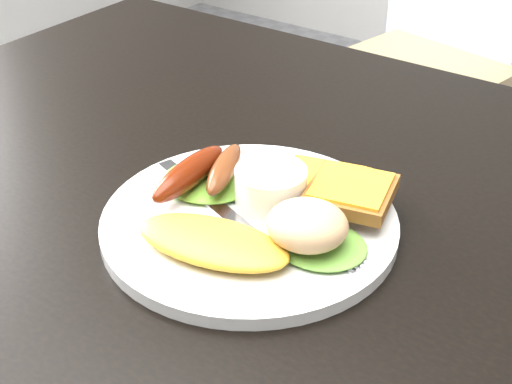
# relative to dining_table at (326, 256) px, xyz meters

# --- Properties ---
(dining_table) EXTENTS (1.20, 0.80, 0.04)m
(dining_table) POSITION_rel_dining_table_xyz_m (0.00, 0.00, 0.00)
(dining_table) COLOR black
(dining_table) RESTS_ON ground
(dining_chair) EXTENTS (0.44, 0.44, 0.04)m
(dining_chair) POSITION_rel_dining_table_xyz_m (-0.34, 1.05, -0.28)
(dining_chair) COLOR tan
(dining_chair) RESTS_ON ground
(plate) EXTENTS (0.26, 0.26, 0.01)m
(plate) POSITION_rel_dining_table_xyz_m (-0.06, -0.03, 0.03)
(plate) COLOR white
(plate) RESTS_ON dining_table
(lettuce_left) EXTENTS (0.10, 0.09, 0.01)m
(lettuce_left) POSITION_rel_dining_table_xyz_m (-0.13, -0.01, 0.04)
(lettuce_left) COLOR #51912B
(lettuce_left) RESTS_ON plate
(lettuce_right) EXTENTS (0.09, 0.08, 0.01)m
(lettuce_right) POSITION_rel_dining_table_xyz_m (0.01, -0.03, 0.04)
(lettuce_right) COLOR #61A231
(lettuce_right) RESTS_ON plate
(omelette) EXTENTS (0.14, 0.09, 0.02)m
(omelette) POSITION_rel_dining_table_xyz_m (-0.06, -0.08, 0.04)
(omelette) COLOR orange
(omelette) RESTS_ON plate
(sausage_a) EXTENTS (0.03, 0.11, 0.03)m
(sausage_a) POSITION_rel_dining_table_xyz_m (-0.13, -0.03, 0.05)
(sausage_a) COLOR #5A1605
(sausage_a) RESTS_ON lettuce_left
(sausage_b) EXTENTS (0.05, 0.09, 0.02)m
(sausage_b) POSITION_rel_dining_table_xyz_m (-0.11, -0.00, 0.05)
(sausage_b) COLOR brown
(sausage_b) RESTS_ON lettuce_left
(ramekin) EXTENTS (0.07, 0.07, 0.04)m
(ramekin) POSITION_rel_dining_table_xyz_m (-0.06, -0.00, 0.05)
(ramekin) COLOR white
(ramekin) RESTS_ON plate
(toast_a) EXTENTS (0.09, 0.09, 0.01)m
(toast_a) POSITION_rel_dining_table_xyz_m (-0.03, 0.04, 0.04)
(toast_a) COLOR #99691A
(toast_a) RESTS_ON plate
(toast_b) EXTENTS (0.08, 0.08, 0.01)m
(toast_b) POSITION_rel_dining_table_xyz_m (0.00, 0.03, 0.05)
(toast_b) COLOR #935927
(toast_b) RESTS_ON toast_a
(potato_salad) EXTENTS (0.08, 0.08, 0.04)m
(potato_salad) POSITION_rel_dining_table_xyz_m (0.00, -0.04, 0.06)
(potato_salad) COLOR beige
(potato_salad) RESTS_ON lettuce_right
(fork) EXTENTS (0.17, 0.07, 0.00)m
(fork) POSITION_rel_dining_table_xyz_m (-0.10, -0.03, 0.03)
(fork) COLOR #ADAFB7
(fork) RESTS_ON plate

